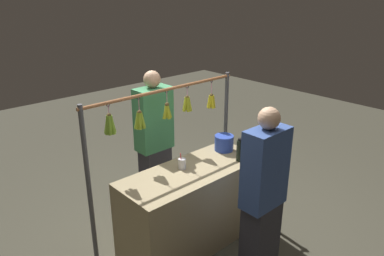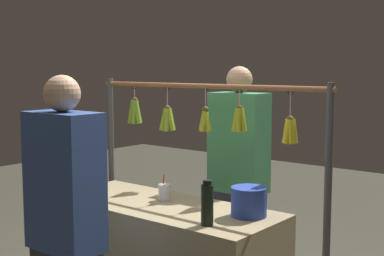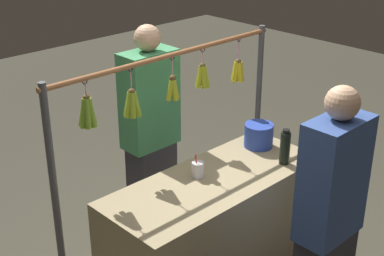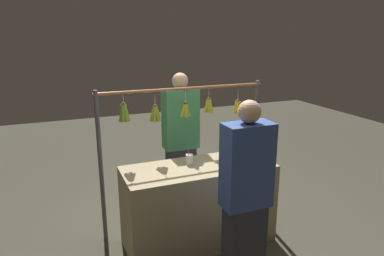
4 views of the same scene
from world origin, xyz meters
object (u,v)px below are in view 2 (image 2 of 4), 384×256
water_bottle (207,204)px  vendor_person (238,187)px  blue_bucket (249,202)px  drink_cup (164,192)px  customer_person (66,243)px

water_bottle → vendor_person: size_ratio=0.15×
blue_bucket → drink_cup: bearing=2.2°
water_bottle → drink_cup: (0.54, -0.26, -0.06)m
water_bottle → customer_person: size_ratio=0.15×
water_bottle → blue_bucket: 0.30m
blue_bucket → customer_person: customer_person is taller
blue_bucket → customer_person: 1.03m
vendor_person → customer_person: 1.51m
drink_cup → water_bottle: bearing=154.1°
blue_bucket → drink_cup: 0.62m
water_bottle → vendor_person: vendor_person is taller
water_bottle → customer_person: bearing=56.3°
drink_cup → customer_person: size_ratio=0.10×
drink_cup → vendor_person: vendor_person is taller
water_bottle → vendor_person: 0.99m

